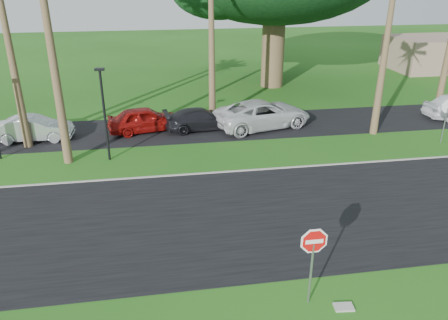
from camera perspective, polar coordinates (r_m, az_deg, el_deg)
ground at (r=15.65m, az=5.50°, el=-10.91°), size 120.00×120.00×0.00m
road at (r=17.27m, az=3.87°, el=-7.18°), size 120.00×8.00×0.02m
parking_strip at (r=26.67m, az=-1.09°, el=4.31°), size 120.00×5.00×0.02m
curb at (r=20.76m, az=1.42°, el=-1.48°), size 120.00×0.12×0.06m
stop_sign_near at (r=12.44m, az=11.55°, el=-11.57°), size 1.05×0.07×2.62m
stop_sign_far at (r=26.59m, az=27.11°, el=5.61°), size 1.05×0.07×2.62m
streetlight_right at (r=21.97m, az=-15.40°, el=6.42°), size 0.45×0.25×4.64m
building_far at (r=47.81m, az=26.81°, el=12.38°), size 10.00×6.00×3.00m
car_silver at (r=26.58m, az=-23.61°, el=3.76°), size 4.22×1.56×1.38m
car_red at (r=26.18m, az=-10.27°, el=5.22°), size 4.57×2.58×1.47m
car_dark at (r=26.16m, az=-3.06°, el=5.33°), size 4.57×2.40×1.26m
car_minivan at (r=26.55m, az=5.08°, el=5.97°), size 6.37×4.10×1.63m
utility_slab at (r=13.54m, az=15.37°, el=-18.02°), size 0.58×0.40×0.06m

